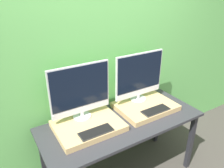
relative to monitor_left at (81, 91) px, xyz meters
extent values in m
cube|color=#66B75B|center=(0.35, 0.22, 0.17)|extent=(8.00, 0.04, 2.60)
cube|color=#2D2D33|center=(0.35, -0.20, -0.36)|extent=(1.68, 0.70, 0.03)
cube|color=#232328|center=(1.13, -0.49, -0.75)|extent=(0.05, 0.05, 0.75)
cube|color=#232328|center=(-0.43, 0.09, -0.75)|extent=(0.05, 0.05, 0.75)
cube|color=#232328|center=(1.13, 0.09, -0.75)|extent=(0.05, 0.05, 0.75)
cube|color=tan|center=(0.00, -0.14, -0.32)|extent=(0.63, 0.48, 0.06)
cylinder|color=silver|center=(0.00, 0.00, -0.28)|extent=(0.18, 0.18, 0.01)
cylinder|color=silver|center=(0.00, 0.00, -0.25)|extent=(0.04, 0.04, 0.04)
cube|color=silver|center=(0.00, 0.00, 0.02)|extent=(0.61, 0.02, 0.50)
cube|color=black|center=(0.00, -0.01, 0.05)|extent=(0.58, 0.00, 0.41)
cube|color=silver|center=(0.00, -0.01, -0.20)|extent=(0.60, 0.00, 0.06)
cube|color=#2D2D2D|center=(0.00, -0.30, -0.28)|extent=(0.31, 0.13, 0.01)
cube|color=black|center=(0.00, -0.30, -0.27)|extent=(0.30, 0.11, 0.00)
cube|color=tan|center=(0.71, -0.14, -0.32)|extent=(0.63, 0.48, 0.06)
cylinder|color=silver|center=(0.71, 0.00, -0.28)|extent=(0.18, 0.18, 0.01)
cylinder|color=silver|center=(0.71, 0.00, -0.25)|extent=(0.04, 0.04, 0.04)
cube|color=silver|center=(0.71, 0.00, 0.02)|extent=(0.61, 0.02, 0.50)
cube|color=black|center=(0.71, -0.01, 0.05)|extent=(0.58, 0.00, 0.41)
cube|color=silver|center=(0.71, -0.01, -0.20)|extent=(0.60, 0.00, 0.06)
cube|color=#2D2D2D|center=(0.71, -0.30, -0.28)|extent=(0.31, 0.13, 0.01)
cube|color=black|center=(0.71, -0.30, -0.27)|extent=(0.30, 0.11, 0.00)
camera|label=1|loc=(-0.71, -1.74, 0.93)|focal=35.00mm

